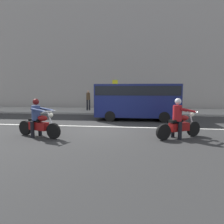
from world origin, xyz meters
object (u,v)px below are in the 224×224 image
motorcycle_with_rider_denim_blue (38,121)px  pedestrian_bystander (88,99)px  parked_van_navy (137,99)px  street_sign_post (115,92)px  motorcycle_with_rider_crimson (179,122)px

motorcycle_with_rider_denim_blue → pedestrian_bystander: pedestrian_bystander is taller
parked_van_navy → street_sign_post: size_ratio=1.98×
motorcycle_with_rider_denim_blue → street_sign_post: 9.14m
motorcycle_with_rider_denim_blue → motorcycle_with_rider_crimson: (5.60, 0.50, 0.01)m
parked_van_navy → motorcycle_with_rider_crimson: bearing=-70.5°
motorcycle_with_rider_crimson → parked_van_navy: bearing=109.5°
motorcycle_with_rider_denim_blue → parked_van_navy: 6.55m
pedestrian_bystander → motorcycle_with_rider_denim_blue: bearing=-88.6°
parked_van_navy → street_sign_post: (-1.80, 3.63, 0.40)m
street_sign_post → pedestrian_bystander: (-2.36, 0.48, -0.56)m
street_sign_post → pedestrian_bystander: street_sign_post is taller
motorcycle_with_rider_denim_blue → pedestrian_bystander: size_ratio=1.20×
motorcycle_with_rider_denim_blue → motorcycle_with_rider_crimson: bearing=5.1°
parked_van_navy → pedestrian_bystander: (-4.16, 4.10, -0.16)m
motorcycle_with_rider_denim_blue → street_sign_post: street_sign_post is taller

